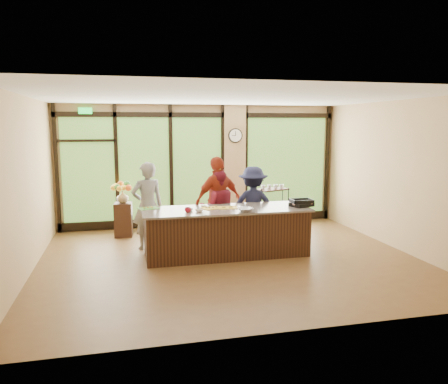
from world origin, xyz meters
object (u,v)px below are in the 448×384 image
flower_stand (123,220)px  island_base (226,233)px  cook_right (253,205)px  roasting_pan (301,204)px  bar_cart (272,201)px  cook_left (147,206)px

flower_stand → island_base: bearing=-38.8°
cook_right → roasting_pan: cook_right is taller
flower_stand → bar_cart: bearing=9.3°
flower_stand → bar_cart: size_ratio=0.74×
cook_right → flower_stand: size_ratio=2.13×
cook_right → bar_cart: cook_right is taller
cook_left → bar_cart: bearing=-169.9°
roasting_pan → flower_stand: size_ratio=0.53×
flower_stand → cook_right: bearing=-18.0°
cook_right → flower_stand: cook_right is taller
cook_right → roasting_pan: size_ratio=4.02×
cook_right → bar_cart: 1.69m
cook_right → island_base: bearing=56.0°
cook_left → island_base: bearing=138.3°
island_base → bar_cart: (1.69, 2.13, 0.19)m
cook_left → cook_right: bearing=165.2°
roasting_pan → flower_stand: 4.03m
bar_cart → island_base: bearing=-149.8°
island_base → flower_stand: (-1.93, 1.93, -0.05)m
cook_left → roasting_pan: cook_left is taller
bar_cart → cook_left: bearing=-178.5°
cook_left → roasting_pan: size_ratio=4.36×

